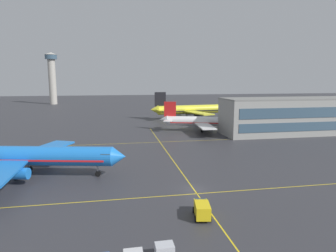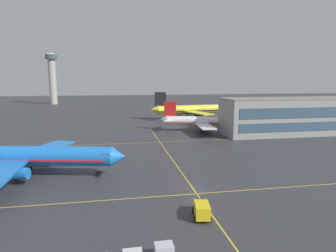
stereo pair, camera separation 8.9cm
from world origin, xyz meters
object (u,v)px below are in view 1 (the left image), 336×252
(airliner_front_gate, at_px, (29,156))
(airliner_third_row, at_px, (192,110))
(airliner_second_row, at_px, (206,121))
(control_tower, at_px, (52,74))
(service_truck_catering, at_px, (202,209))
(baggage_cart_row_fourth, at_px, (165,252))

(airliner_front_gate, relative_size, airliner_third_row, 0.90)
(airliner_second_row, relative_size, airliner_third_row, 0.81)
(airliner_front_gate, bearing_deg, control_tower, 99.57)
(airliner_third_row, relative_size, service_truck_catering, 9.34)
(control_tower, bearing_deg, baggage_cart_row_fourth, -76.11)
(airliner_third_row, bearing_deg, baggage_cart_row_fourth, -106.48)
(airliner_third_row, relative_size, baggage_cart_row_fourth, 14.80)
(airliner_third_row, relative_size, control_tower, 1.08)
(airliner_front_gate, height_order, airliner_second_row, airliner_front_gate)
(baggage_cart_row_fourth, relative_size, control_tower, 0.07)
(airliner_third_row, distance_m, control_tower, 126.65)
(airliner_third_row, bearing_deg, airliner_front_gate, -125.13)
(airliner_front_gate, xyz_separation_m, service_truck_catering, (27.57, -22.31, -2.73))
(airliner_second_row, bearing_deg, baggage_cart_row_fourth, -110.82)
(airliner_second_row, distance_m, service_truck_catering, 65.88)
(baggage_cart_row_fourth, bearing_deg, airliner_second_row, 69.18)
(service_truck_catering, xyz_separation_m, baggage_cart_row_fourth, (-6.55, -8.59, -0.17))
(service_truck_catering, xyz_separation_m, control_tower, (-56.23, 192.27, 20.75))
(service_truck_catering, distance_m, control_tower, 201.40)
(airliner_third_row, distance_m, baggage_cart_row_fourth, 109.38)
(service_truck_catering, bearing_deg, airliner_front_gate, 141.01)
(service_truck_catering, relative_size, control_tower, 0.12)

